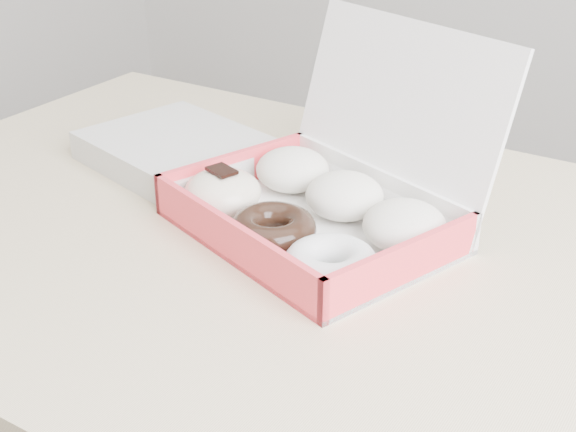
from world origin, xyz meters
The scene contains 3 objects.
table centered at (0.00, 0.00, 0.67)m, with size 1.20×0.80×0.75m.
donut_box centered at (0.03, 0.04, 0.79)m, with size 0.40×0.38×0.23m.
newspapers centered at (-0.24, 0.10, 0.77)m, with size 0.25×0.20×0.04m, color silver.
Camera 1 is at (0.45, -0.71, 1.20)m, focal length 50.00 mm.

